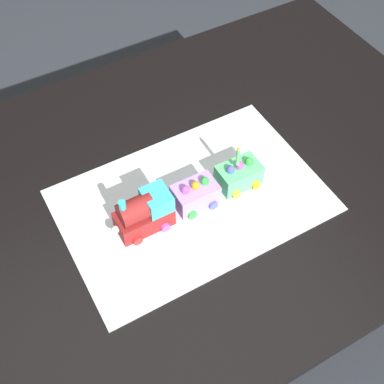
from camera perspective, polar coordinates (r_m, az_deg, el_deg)
name	(u,v)px	position (r m, az deg, el deg)	size (l,w,h in m)	color
ground_plane	(200,306)	(1.88, 0.91, -12.57)	(8.00, 8.00, 0.00)	#2D3038
dining_table	(203,201)	(1.33, 1.25, -1.03)	(1.40, 1.00, 0.74)	black
cake_board	(192,200)	(1.20, 0.00, -0.93)	(0.60, 0.40, 0.00)	silver
cake_locomotive	(144,213)	(1.12, -5.37, -2.30)	(0.14, 0.08, 0.12)	maroon
cake_car_gondola_lavender	(195,194)	(1.17, 0.36, -0.25)	(0.10, 0.08, 0.07)	#AD84E0
cake_car_hopper_mint_green	(239,175)	(1.21, 5.23, 1.95)	(0.10, 0.08, 0.07)	#59CC7A
birthday_candle	(238,155)	(1.15, 5.16, 4.10)	(0.01, 0.01, 0.06)	#66D872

